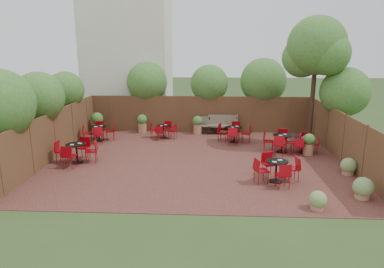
{
  "coord_description": "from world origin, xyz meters",
  "views": [
    {
      "loc": [
        0.54,
        -14.15,
        4.67
      ],
      "look_at": [
        -0.2,
        0.5,
        1.0
      ],
      "focal_mm": 33.09,
      "sensor_mm": 36.0,
      "label": 1
    }
  ],
  "objects": [
    {
      "name": "courtyard_tree",
      "position": [
        5.24,
        2.24,
        4.49
      ],
      "size": [
        2.77,
        2.67,
        5.97
      ],
      "rotation": [
        0.0,
        0.0,
        -0.14
      ],
      "color": "black",
      "rests_on": "courtyard_paving"
    },
    {
      "name": "fence_left",
      "position": [
        -6.0,
        0.0,
        1.0
      ],
      "size": [
        0.08,
        10.0,
        2.0
      ],
      "primitive_type": "cube",
      "color": "#52301E",
      "rests_on": "ground"
    },
    {
      "name": "low_shrubs",
      "position": [
        5.08,
        -3.1,
        0.33
      ],
      "size": [
        2.53,
        3.54,
        0.68
      ],
      "color": "#9B6B4D",
      "rests_on": "courtyard_paving"
    },
    {
      "name": "planters",
      "position": [
        -1.8,
        3.71,
        0.59
      ],
      "size": [
        10.96,
        4.21,
        1.18
      ],
      "color": "#9B6B4D",
      "rests_on": "courtyard_paving"
    },
    {
      "name": "fence_back",
      "position": [
        0.0,
        5.0,
        1.0
      ],
      "size": [
        12.0,
        0.08,
        2.0
      ],
      "primitive_type": "cube",
      "color": "#52301E",
      "rests_on": "ground"
    },
    {
      "name": "bistro_tables",
      "position": [
        0.18,
        1.08,
        0.46
      ],
      "size": [
        11.22,
        7.38,
        0.92
      ],
      "color": "black",
      "rests_on": "courtyard_paving"
    },
    {
      "name": "overhang_foliage",
      "position": [
        -1.24,
        2.8,
        2.68
      ],
      "size": [
        15.62,
        10.79,
        2.55
      ],
      "color": "#386C23",
      "rests_on": "ground"
    },
    {
      "name": "ground",
      "position": [
        0.0,
        0.0,
        0.0
      ],
      "size": [
        80.0,
        80.0,
        0.0
      ],
      "primitive_type": "plane",
      "color": "#354F23",
      "rests_on": "ground"
    },
    {
      "name": "neighbour_building",
      "position": [
        -4.5,
        8.0,
        4.0
      ],
      "size": [
        5.0,
        4.0,
        8.0
      ],
      "primitive_type": "cube",
      "color": "silver",
      "rests_on": "ground"
    },
    {
      "name": "park_bench_right",
      "position": [
        0.64,
        4.62,
        0.49
      ],
      "size": [
        1.51,
        0.65,
        0.91
      ],
      "rotation": [
        0.0,
        0.0,
        -0.12
      ],
      "color": "brown",
      "rests_on": "courtyard_paving"
    },
    {
      "name": "courtyard_paving",
      "position": [
        0.0,
        0.0,
        0.01
      ],
      "size": [
        12.0,
        10.0,
        0.02
      ],
      "primitive_type": "cube",
      "color": "#3B1D18",
      "rests_on": "ground"
    },
    {
      "name": "fence_right",
      "position": [
        6.0,
        0.0,
        1.0
      ],
      "size": [
        0.08,
        10.0,
        2.0
      ],
      "primitive_type": "cube",
      "color": "#52301E",
      "rests_on": "ground"
    },
    {
      "name": "park_bench_left",
      "position": [
        1.27,
        4.63,
        0.54
      ],
      "size": [
        1.63,
        0.54,
        1.01
      ],
      "rotation": [
        0.0,
        0.0,
        -0.01
      ],
      "color": "brown",
      "rests_on": "courtyard_paving"
    }
  ]
}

